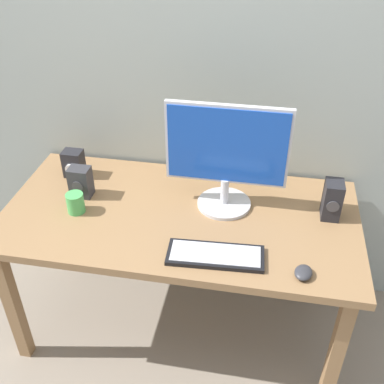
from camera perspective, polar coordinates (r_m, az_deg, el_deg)
ground_plane at (r=2.55m, az=-1.27°, el=-15.54°), size 6.00×6.00×0.00m
wall_back at (r=2.09m, az=0.65°, el=22.14°), size 2.60×0.04×3.00m
desk at (r=2.09m, az=-1.49°, el=-4.27°), size 1.56×0.78×0.72m
monitor at (r=1.96m, az=4.26°, el=4.56°), size 0.52×0.24×0.48m
keyboard_primary at (r=1.82m, az=2.88°, el=-7.75°), size 0.38×0.16×0.02m
mouse at (r=1.79m, az=13.51°, el=-9.59°), size 0.08×0.10×0.03m
speaker_right at (r=2.06m, az=16.81°, el=-0.93°), size 0.08×0.10×0.17m
speaker_left at (r=2.17m, az=-13.50°, el=1.21°), size 0.10×0.08×0.14m
audio_controller at (r=2.33m, az=-14.32°, el=3.40°), size 0.09×0.09×0.13m
coffee_mug at (r=2.09m, az=-14.10°, el=-1.31°), size 0.08×0.08×0.09m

